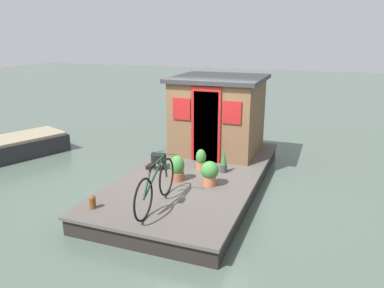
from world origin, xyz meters
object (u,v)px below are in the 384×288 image
(houseboat_cabin, at_px, (218,114))
(potted_plant_lavender, at_px, (224,162))
(potted_plant_thyme, at_px, (177,168))
(potted_plant_rosemary, at_px, (201,159))
(potted_plant_mint, at_px, (210,172))
(mooring_bollard, at_px, (92,201))
(bicycle, at_px, (156,185))
(dinghy_boat, at_px, (5,149))
(charcoal_grill, at_px, (159,158))

(houseboat_cabin, bearing_deg, potted_plant_lavender, -158.68)
(potted_plant_thyme, distance_m, potted_plant_rosemary, 0.87)
(potted_plant_mint, xyz_separation_m, mooring_bollard, (-1.72, 1.61, -0.15))
(bicycle, bearing_deg, houseboat_cabin, -0.75)
(bicycle, bearing_deg, potted_plant_mint, -25.57)
(houseboat_cabin, distance_m, mooring_bollard, 4.31)
(mooring_bollard, bearing_deg, potted_plant_rosemary, -23.51)
(houseboat_cabin, relative_size, potted_plant_rosemary, 4.88)
(potted_plant_lavender, distance_m, dinghy_boat, 6.24)
(houseboat_cabin, height_order, potted_plant_thyme, houseboat_cabin)
(mooring_bollard, relative_size, dinghy_boat, 0.07)
(houseboat_cabin, distance_m, potted_plant_thyme, 2.46)
(mooring_bollard, height_order, dinghy_boat, mooring_bollard)
(houseboat_cabin, height_order, potted_plant_rosemary, houseboat_cabin)
(bicycle, bearing_deg, potted_plant_thyme, 5.64)
(bicycle, xyz_separation_m, potted_plant_rosemary, (2.11, -0.11, -0.18))
(potted_plant_lavender, height_order, charcoal_grill, potted_plant_lavender)
(potted_plant_thyme, height_order, mooring_bollard, potted_plant_thyme)
(potted_plant_mint, height_order, potted_plant_lavender, potted_plant_mint)
(bicycle, height_order, potted_plant_lavender, bicycle)
(potted_plant_mint, distance_m, potted_plant_rosemary, 0.99)
(houseboat_cabin, height_order, potted_plant_mint, houseboat_cabin)
(bicycle, relative_size, dinghy_boat, 0.51)
(potted_plant_rosemary, relative_size, dinghy_boat, 0.13)
(bicycle, bearing_deg, charcoal_grill, 24.23)
(houseboat_cabin, bearing_deg, potted_plant_rosemary, -177.77)
(bicycle, relative_size, potted_plant_rosemary, 3.86)
(potted_plant_thyme, bearing_deg, charcoal_grill, 54.14)
(potted_plant_lavender, relative_size, mooring_bollard, 2.05)
(mooring_bollard, bearing_deg, dinghy_boat, 62.50)
(potted_plant_lavender, bearing_deg, potted_plant_mint, 176.39)
(potted_plant_mint, relative_size, potted_plant_rosemary, 1.11)
(potted_plant_mint, bearing_deg, charcoal_grill, 69.86)
(potted_plant_rosemary, distance_m, mooring_bollard, 2.82)
(bicycle, height_order, potted_plant_thyme, bicycle)
(potted_plant_lavender, distance_m, potted_plant_rosemary, 0.54)
(potted_plant_lavender, height_order, mooring_bollard, potted_plant_lavender)
(bicycle, height_order, charcoal_grill, bicycle)
(houseboat_cabin, height_order, charcoal_grill, houseboat_cabin)
(potted_plant_mint, xyz_separation_m, potted_plant_thyme, (0.03, 0.72, -0.02))
(mooring_bollard, bearing_deg, houseboat_cabin, -14.56)
(potted_plant_rosemary, height_order, charcoal_grill, potted_plant_rosemary)
(potted_plant_lavender, bearing_deg, potted_plant_thyme, 136.10)
(potted_plant_rosemary, height_order, dinghy_boat, potted_plant_rosemary)
(potted_plant_lavender, bearing_deg, bicycle, 162.67)
(bicycle, distance_m, potted_plant_thyme, 1.29)
(potted_plant_lavender, relative_size, dinghy_boat, 0.14)
(potted_plant_thyme, xyz_separation_m, mooring_bollard, (-1.75, 0.89, -0.13))
(potted_plant_lavender, bearing_deg, potted_plant_rosemary, 86.90)
(dinghy_boat, bearing_deg, potted_plant_lavender, -88.40)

